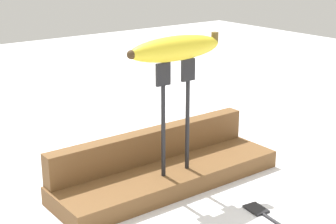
{
  "coord_description": "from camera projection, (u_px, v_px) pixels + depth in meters",
  "views": [
    {
      "loc": [
        -0.49,
        -0.65,
        0.39
      ],
      "look_at": [
        0.0,
        0.0,
        0.13
      ],
      "focal_mm": 55.4,
      "sensor_mm": 36.0,
      "label": 1
    }
  ],
  "objects": [
    {
      "name": "ground_plane",
      "position": [
        168.0,
        184.0,
        0.89
      ],
      "size": [
        3.0,
        3.0,
        0.0
      ],
      "primitive_type": "plane",
      "color": "silver"
    },
    {
      "name": "wooden_board",
      "position": [
        168.0,
        176.0,
        0.89
      ],
      "size": [
        0.41,
        0.12,
        0.03
      ],
      "primitive_type": "cube",
      "color": "brown",
      "rests_on": "ground"
    },
    {
      "name": "board_backstop",
      "position": [
        152.0,
        145.0,
        0.91
      ],
      "size": [
        0.4,
        0.03,
        0.06
      ],
      "primitive_type": "cube",
      "color": "brown",
      "rests_on": "wooden_board"
    },
    {
      "name": "fork_stand_center",
      "position": [
        176.0,
        107.0,
        0.83
      ],
      "size": [
        0.08,
        0.01,
        0.19
      ],
      "color": "black",
      "rests_on": "wooden_board"
    },
    {
      "name": "banana_raised_center",
      "position": [
        176.0,
        48.0,
        0.81
      ],
      "size": [
        0.18,
        0.04,
        0.04
      ],
      "color": "yellow",
      "rests_on": "fork_stand_center"
    },
    {
      "name": "fork_fallen_near",
      "position": [
        277.0,
        222.0,
        0.76
      ],
      "size": [
        0.04,
        0.19,
        0.01
      ],
      "color": "black",
      "rests_on": "ground"
    }
  ]
}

